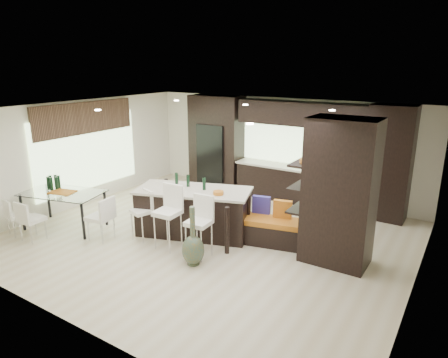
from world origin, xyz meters
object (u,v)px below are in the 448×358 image
Objects in this scene: stool_mid at (168,224)px; chair_near at (32,222)px; dining_table at (65,210)px; kitchen_island at (194,212)px; chair_end at (101,220)px; bench at (270,231)px; chair_far at (18,218)px; floor_vase at (193,236)px; stool_right at (199,233)px; stool_left at (142,220)px.

stool_mid reaches higher than chair_near.
dining_table is at bearing 87.87° from chair_near.
kitchen_island is 2.81× the size of chair_end.
bench is 5.43m from chair_far.
floor_vase reaches higher than chair_far.
stool_right is 1.21× the size of chair_near.
dining_table is (-3.47, -0.17, -0.15)m from floor_vase.
stool_left is 0.86m from chair_end.
stool_mid is 1.07× the size of stool_right.
floor_vase is 1.50× the size of chair_far.
chair_far is at bearing 176.39° from chair_near.
kitchen_island is 3.37m from chair_near.
dining_table is 2.30× the size of chair_far.
stool_left is 1.50m from stool_right.
kitchen_island reaches higher than chair_end.
chair_near is (-4.28, -2.52, 0.13)m from bench.
chair_end is (-1.46, -1.30, -0.07)m from kitchen_island.
stool_mid reaches higher than kitchen_island.
stool_mid is at bearing -5.15° from dining_table.
kitchen_island is at bearing 11.47° from dining_table.
chair_near is (-1.89, -1.28, -0.02)m from stool_left.
kitchen_island is 1.73× the size of bench.
stool_mid is at bearing 22.90° from chair_near.
stool_mid is 0.87m from floor_vase.
kitchen_island is at bearing 86.27° from stool_mid.
chair_end is at bearing -166.71° from stool_mid.
dining_table is at bearing -177.22° from floor_vase.
stool_left reaches higher than bench.
stool_mid reaches higher than bench.
chair_near is (-2.64, -2.09, -0.10)m from kitchen_island.
floor_vase is at bearing 6.17° from stool_left.
dining_table is at bearing -172.70° from kitchen_island.
kitchen_island reaches higher than chair_far.
dining_table is 1.18m from chair_end.
kitchen_island is at bearing 43.63° from chair_far.
floor_vase is 1.31× the size of chair_end.
chair_near is (-3.47, -0.96, -0.16)m from floor_vase.
chair_far is at bearing -165.55° from bench.
stool_right is at bearing 18.11° from chair_near.
floor_vase is at bearing 23.78° from chair_far.
kitchen_island is 1.40m from floor_vase.
floor_vase is at bearing -72.79° from kitchen_island.
chair_near is at bearing -128.35° from stool_left.
stool_left is 0.81× the size of stool_mid.
bench is at bearing 34.47° from stool_mid.
bench is at bearing 38.03° from chair_far.
chair_end is (-0.71, -0.49, 0.01)m from stool_left.
stool_right is at bearing -85.58° from chair_end.
floor_vase reaches higher than chair_near.
bench is (1.64, 1.29, -0.25)m from stool_mid.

